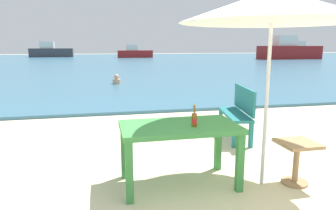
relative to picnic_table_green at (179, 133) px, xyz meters
The scene contains 11 objects.
sea_water 29.05m from the picnic_table_green, 88.76° to the left, with size 120.00×50.00×0.08m, color #386B84.
picnic_table_green is the anchor object (origin of this frame).
beer_bottle_amber 0.28m from the picnic_table_green, 39.81° to the right, with size 0.07×0.07×0.26m.
patio_umbrella 1.79m from the picnic_table_green, 12.41° to the right, with size 2.10×2.10×2.30m.
side_table_wood 1.47m from the picnic_table_green, 12.10° to the right, with size 0.44×0.44×0.54m.
bench_teal_center 2.25m from the picnic_table_green, 46.55° to the left, with size 0.56×1.24×0.95m.
swimmer_person 9.68m from the picnic_table_green, 91.24° to the left, with size 0.34×0.34×0.41m.
boat_cargo_ship 35.67m from the picnic_table_green, 54.55° to the left, with size 7.34×2.00×2.67m.
boat_ferry 42.32m from the picnic_table_green, 99.82° to the left, with size 5.62×1.53×2.04m.
boat_fishing_trawler 45.22m from the picnic_table_green, 53.05° to the left, with size 5.90×1.61×2.14m.
boat_sailboat 37.34m from the picnic_table_green, 84.33° to the left, with size 4.47×1.22×1.62m.
Camera 1 is at (-1.54, -2.50, 1.70)m, focal length 33.09 mm.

